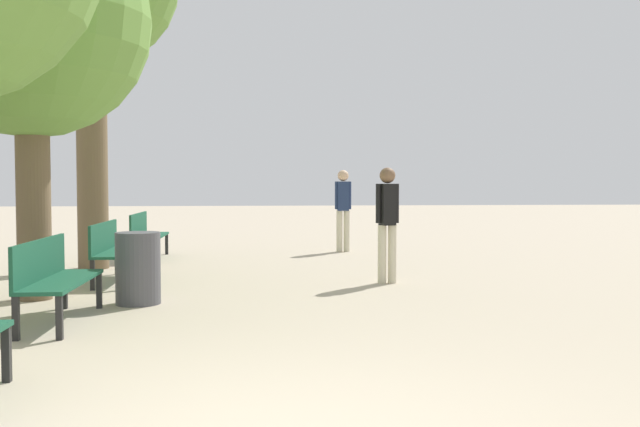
% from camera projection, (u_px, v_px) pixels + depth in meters
% --- Properties ---
extents(bench_row_1, '(0.49, 1.79, 0.90)m').
position_uv_depth(bench_row_1, '(52.00, 274.00, 7.60)').
color(bench_row_1, '#195138').
rests_on(bench_row_1, ground_plane).
extents(bench_row_2, '(0.49, 1.79, 0.90)m').
position_uv_depth(bench_row_2, '(112.00, 247.00, 10.72)').
color(bench_row_2, '#195138').
rests_on(bench_row_2, ground_plane).
extents(bench_row_3, '(0.49, 1.79, 0.90)m').
position_uv_depth(bench_row_3, '(145.00, 232.00, 13.84)').
color(bench_row_3, '#195138').
rests_on(bench_row_3, ground_plane).
extents(tree_row_1, '(3.02, 3.02, 5.09)m').
position_uv_depth(tree_row_1, '(30.00, 21.00, 8.98)').
color(tree_row_1, brown).
rests_on(tree_row_1, ground_plane).
extents(pedestrian_near, '(0.36, 0.24, 1.75)m').
position_uv_depth(pedestrian_near, '(343.00, 205.00, 15.27)').
color(pedestrian_near, beige).
rests_on(pedestrian_near, ground_plane).
extents(pedestrian_mid, '(0.35, 0.27, 1.72)m').
position_uv_depth(pedestrian_mid, '(387.00, 217.00, 10.55)').
color(pedestrian_mid, beige).
rests_on(pedestrian_mid, ground_plane).
extents(trash_bin, '(0.55, 0.55, 0.89)m').
position_uv_depth(trash_bin, '(138.00, 268.00, 8.78)').
color(trash_bin, '#4C4C51').
rests_on(trash_bin, ground_plane).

